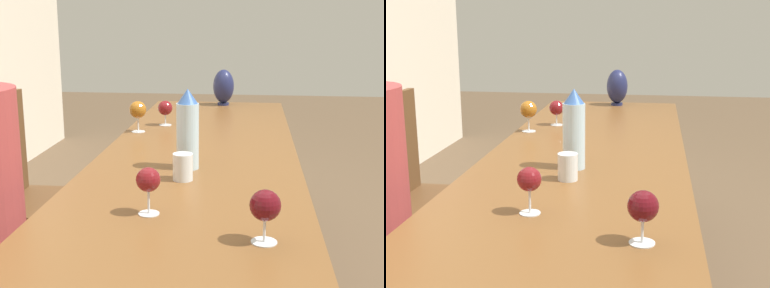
% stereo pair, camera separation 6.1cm
% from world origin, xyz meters
% --- Properties ---
extents(dining_table, '(3.01, 0.81, 0.75)m').
position_xyz_m(dining_table, '(0.00, 0.00, 0.68)').
color(dining_table, brown).
rests_on(dining_table, ground_plane).
extents(water_bottle, '(0.08, 0.08, 0.30)m').
position_xyz_m(water_bottle, '(-0.07, 0.02, 0.89)').
color(water_bottle, silver).
rests_on(water_bottle, dining_table).
extents(water_tumbler, '(0.07, 0.07, 0.09)m').
position_xyz_m(water_tumbler, '(-0.22, 0.02, 0.79)').
color(water_tumbler, silver).
rests_on(water_tumbler, dining_table).
extents(vase, '(0.13, 0.13, 0.23)m').
position_xyz_m(vase, '(1.39, -0.03, 0.86)').
color(vase, '#1E234C').
rests_on(vase, dining_table).
extents(wine_glass_1, '(0.08, 0.08, 0.15)m').
position_xyz_m(wine_glass_1, '(0.53, 0.34, 0.85)').
color(wine_glass_1, silver).
rests_on(wine_glass_1, dining_table).
extents(wine_glass_2, '(0.08, 0.08, 0.13)m').
position_xyz_m(wine_glass_2, '(0.71, 0.23, 0.83)').
color(wine_glass_2, silver).
rests_on(wine_glass_2, dining_table).
extents(wine_glass_3, '(0.07, 0.07, 0.14)m').
position_xyz_m(wine_glass_3, '(-0.56, 0.07, 0.85)').
color(wine_glass_3, silver).
rests_on(wine_glass_3, dining_table).
extents(wine_glass_4, '(0.08, 0.08, 0.14)m').
position_xyz_m(wine_glass_4, '(-0.72, -0.25, 0.84)').
color(wine_glass_4, silver).
rests_on(wine_glass_4, dining_table).
extents(chair_far, '(0.44, 0.44, 0.96)m').
position_xyz_m(chair_far, '(0.27, 0.78, 0.51)').
color(chair_far, brown).
rests_on(chair_far, ground_plane).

